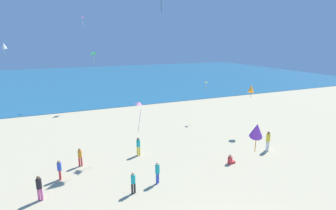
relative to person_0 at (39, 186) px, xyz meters
name	(u,v)px	position (x,y,z in m)	size (l,w,h in m)	color
ground_plane	(161,163)	(8.17, 1.69, -0.88)	(120.00, 120.00, 0.00)	#C6B58C
ocean_water	(86,79)	(8.17, 49.66, -0.86)	(120.00, 60.00, 0.05)	#236084
person_0	(39,186)	(0.00, 0.00, 0.00)	(0.41, 0.41, 1.53)	#D8599E
person_1	(59,169)	(1.11, 2.05, -0.09)	(0.32, 0.32, 1.37)	red
person_2	(268,140)	(17.17, 0.29, 0.08)	(0.36, 0.36, 1.68)	white
person_3	(133,181)	(5.12, -1.43, -0.09)	(0.27, 0.27, 1.37)	black
person_4	(138,145)	(7.00, 3.66, -0.02)	(0.42, 0.42, 1.50)	yellow
person_5	(157,171)	(6.86, -0.95, -0.03)	(0.42, 0.42, 1.49)	blue
person_6	(230,160)	(12.88, -0.47, -0.61)	(0.60, 0.37, 0.75)	red
person_8	(80,156)	(2.54, 3.54, -0.08)	(0.31, 0.31, 1.40)	red
kite_orange	(251,89)	(18.87, 4.73, 3.53)	(1.09, 1.07, 1.36)	orange
kite_magenta	(83,17)	(5.73, 24.92, 11.22)	(0.56, 0.56, 1.56)	#DB3DA8
kite_purple	(257,130)	(7.88, -8.32, 4.96)	(0.74, 0.79, 1.18)	purple
kite_pink	(139,104)	(4.91, -3.80, 5.19)	(0.46, 0.49, 1.53)	pink
kite_green	(93,53)	(6.26, 20.80, 6.46)	(1.04, 1.00, 1.60)	green
kite_white	(4,46)	(-4.02, 23.05, 7.45)	(0.94, 0.95, 1.51)	white
kite_yellow	(206,82)	(17.01, 10.08, 3.50)	(0.32, 0.40, 1.06)	yellow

